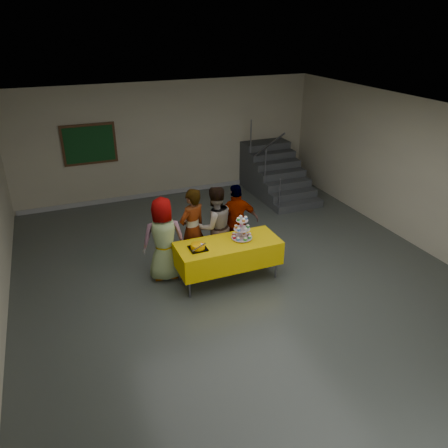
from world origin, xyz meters
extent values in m
plane|color=#4C514C|center=(0.00, 0.00, 0.00)|extent=(10.00, 10.00, 0.00)
cube|color=#B8B194|center=(0.00, 5.00, 1.50)|extent=(8.00, 0.04, 3.00)
cube|color=#B8B194|center=(4.00, 0.00, 1.50)|extent=(0.04, 10.00, 3.00)
cube|color=silver|center=(0.00, 0.00, 3.00)|extent=(8.00, 10.00, 0.04)
cube|color=#999999|center=(0.00, 4.98, 0.06)|extent=(7.90, 0.03, 0.12)
cylinder|color=#595960|center=(-1.07, 0.09, 0.36)|extent=(0.04, 0.04, 0.73)
cylinder|color=#595960|center=(0.61, 0.09, 0.36)|extent=(0.04, 0.04, 0.73)
cylinder|color=#595960|center=(-1.07, 0.67, 0.36)|extent=(0.04, 0.04, 0.73)
cylinder|color=#595960|center=(0.61, 0.67, 0.36)|extent=(0.04, 0.04, 0.73)
cube|color=#595960|center=(-0.23, 0.38, 0.74)|extent=(1.80, 0.70, 0.02)
cube|color=#E2B704|center=(-0.23, 0.38, 0.55)|extent=(1.88, 0.78, 0.44)
cylinder|color=silver|center=(0.06, 0.42, 0.78)|extent=(0.18, 0.18, 0.01)
cylinder|color=silver|center=(0.06, 0.42, 0.98)|extent=(0.02, 0.02, 0.42)
cylinder|color=silver|center=(0.06, 0.42, 0.80)|extent=(0.38, 0.38, 0.01)
cylinder|color=silver|center=(0.06, 0.42, 0.97)|extent=(0.30, 0.30, 0.01)
cylinder|color=silver|center=(0.06, 0.42, 1.14)|extent=(0.22, 0.22, 0.01)
cube|color=black|center=(-0.81, 0.36, 0.78)|extent=(0.30, 0.30, 0.02)
cylinder|color=#FFA500|center=(-0.81, 0.36, 0.82)|extent=(0.25, 0.25, 0.07)
ellipsoid|color=#FFA500|center=(-0.81, 0.36, 0.86)|extent=(0.25, 0.25, 0.05)
ellipsoid|color=white|center=(-0.76, 0.32, 0.88)|extent=(0.08, 0.08, 0.02)
cube|color=silver|center=(-0.83, 0.23, 0.88)|extent=(0.30, 0.16, 0.04)
imported|color=slate|center=(-1.28, 0.89, 0.79)|extent=(0.84, 0.61, 1.59)
imported|color=slate|center=(-0.69, 1.01, 0.82)|extent=(0.70, 0.60, 1.64)
imported|color=slate|center=(-0.23, 1.05, 0.80)|extent=(0.81, 0.65, 1.60)
imported|color=#5D5C65|center=(0.26, 1.12, 0.77)|extent=(0.95, 0.49, 1.55)
cube|color=#424447|center=(2.70, 2.75, 0.09)|extent=(1.30, 0.30, 0.18)
cube|color=#424447|center=(2.70, 3.05, 0.18)|extent=(1.30, 0.30, 0.36)
cube|color=#424447|center=(2.70, 3.35, 0.27)|extent=(1.30, 0.30, 0.54)
cube|color=#424447|center=(2.70, 3.65, 0.36)|extent=(1.30, 0.30, 0.72)
cube|color=#424447|center=(2.70, 3.95, 0.45)|extent=(1.30, 0.30, 0.90)
cube|color=#424447|center=(2.70, 4.25, 0.54)|extent=(1.30, 0.30, 1.08)
cube|color=#424447|center=(2.70, 4.55, 0.63)|extent=(1.30, 0.30, 1.26)
cube|color=#424447|center=(2.70, 4.85, 0.63)|extent=(1.30, 0.30, 1.26)
cylinder|color=#595960|center=(2.10, 2.70, 0.45)|extent=(0.04, 0.04, 0.90)
cylinder|color=#595960|center=(2.10, 3.50, 0.99)|extent=(0.04, 0.04, 0.90)
cylinder|color=#595960|center=(2.10, 4.40, 1.53)|extent=(0.04, 0.04, 0.90)
cylinder|color=#595960|center=(2.10, 3.55, 1.44)|extent=(0.04, 1.85, 1.20)
cube|color=#472B16|center=(-2.01, 4.97, 1.60)|extent=(1.30, 0.04, 1.00)
cube|color=#15441C|center=(-2.01, 4.94, 1.60)|extent=(1.18, 0.02, 0.88)
camera|label=1|loc=(-2.90, -5.99, 4.43)|focal=35.00mm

